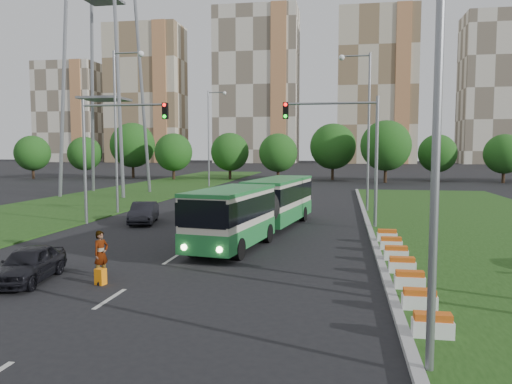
% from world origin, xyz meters
% --- Properties ---
extents(ground, '(360.00, 360.00, 0.00)m').
position_xyz_m(ground, '(0.00, 0.00, 0.00)').
color(ground, black).
rests_on(ground, ground).
extents(grass_median, '(14.00, 60.00, 0.15)m').
position_xyz_m(grass_median, '(13.00, 8.00, 0.07)').
color(grass_median, '#1D4213').
rests_on(grass_median, ground).
extents(median_kerb, '(0.30, 60.00, 0.18)m').
position_xyz_m(median_kerb, '(6.05, 8.00, 0.09)').
color(median_kerb, '#9C9C9C').
rests_on(median_kerb, ground).
extents(left_verge, '(12.00, 110.00, 0.10)m').
position_xyz_m(left_verge, '(-18.00, 25.00, 0.05)').
color(left_verge, '#1D4213').
rests_on(left_verge, ground).
extents(lane_markings, '(0.20, 100.00, 0.01)m').
position_xyz_m(lane_markings, '(-3.00, 20.00, 0.00)').
color(lane_markings, '#B7B7B0').
rests_on(lane_markings, ground).
extents(flower_planters, '(1.10, 13.70, 0.60)m').
position_xyz_m(flower_planters, '(6.70, -1.40, 0.45)').
color(flower_planters, white).
rests_on(flower_planters, grass_median).
extents(traffic_mast_median, '(5.76, 0.32, 8.00)m').
position_xyz_m(traffic_mast_median, '(4.78, 10.00, 5.35)').
color(traffic_mast_median, gray).
rests_on(traffic_mast_median, ground).
extents(traffic_mast_left, '(5.76, 0.32, 8.00)m').
position_xyz_m(traffic_mast_left, '(-10.38, 9.00, 5.35)').
color(traffic_mast_left, gray).
rests_on(traffic_mast_left, ground).
extents(street_lamps, '(36.00, 60.00, 12.00)m').
position_xyz_m(street_lamps, '(-3.00, 10.00, 6.00)').
color(street_lamps, gray).
rests_on(street_lamps, ground).
extents(tree_line, '(120.00, 8.00, 9.00)m').
position_xyz_m(tree_line, '(10.00, 55.00, 4.50)').
color(tree_line, '#1C4913').
rests_on(tree_line, ground).
extents(apartment_tower_west, '(26.00, 15.00, 48.00)m').
position_xyz_m(apartment_tower_west, '(-65.00, 150.00, 24.00)').
color(apartment_tower_west, beige).
rests_on(apartment_tower_west, ground).
extents(apartment_tower_cwest, '(28.00, 15.00, 52.00)m').
position_xyz_m(apartment_tower_cwest, '(-25.00, 150.00, 26.00)').
color(apartment_tower_cwest, beige).
rests_on(apartment_tower_cwest, ground).
extents(apartment_tower_ceast, '(25.00, 15.00, 50.00)m').
position_xyz_m(apartment_tower_ceast, '(15.00, 150.00, 25.00)').
color(apartment_tower_ceast, beige).
rests_on(apartment_tower_ceast, ground).
extents(apartment_tower_east, '(27.00, 15.00, 47.00)m').
position_xyz_m(apartment_tower_east, '(55.00, 150.00, 23.50)').
color(apartment_tower_east, beige).
rests_on(apartment_tower_east, ground).
extents(midrise_west, '(22.00, 14.00, 36.00)m').
position_xyz_m(midrise_west, '(-95.00, 150.00, 18.00)').
color(midrise_west, beige).
rests_on(midrise_west, ground).
extents(articulated_bus, '(2.45, 15.72, 2.59)m').
position_xyz_m(articulated_bus, '(-0.25, 6.77, 1.58)').
color(articulated_bus, beige).
rests_on(articulated_bus, ground).
extents(car_left_near, '(2.09, 4.02, 1.31)m').
position_xyz_m(car_left_near, '(-6.90, -4.51, 0.65)').
color(car_left_near, black).
rests_on(car_left_near, ground).
extents(car_left_far, '(2.41, 4.42, 1.38)m').
position_xyz_m(car_left_far, '(-8.37, 9.77, 0.69)').
color(car_left_far, black).
rests_on(car_left_far, ground).
extents(pedestrian, '(0.65, 0.76, 1.77)m').
position_xyz_m(pedestrian, '(-4.62, -3.40, 0.88)').
color(pedestrian, gray).
rests_on(pedestrian, ground).
extents(shopping_trolley, '(0.34, 0.36, 0.58)m').
position_xyz_m(shopping_trolley, '(-4.10, -4.47, 0.29)').
color(shopping_trolley, orange).
rests_on(shopping_trolley, ground).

